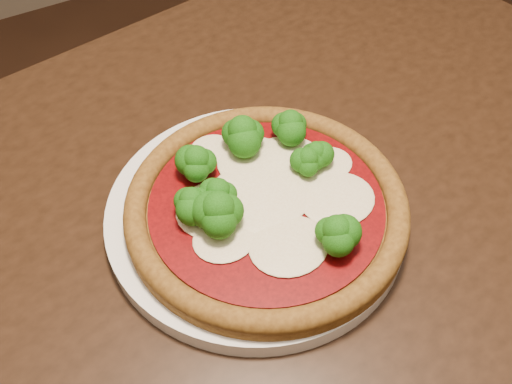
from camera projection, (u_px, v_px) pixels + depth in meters
dining_table at (269, 299)px, 0.62m from camera, size 1.17×0.95×0.75m
plate at (256, 213)px, 0.55m from camera, size 0.29×0.29×0.02m
pizza at (264, 199)px, 0.53m from camera, size 0.26×0.26×0.06m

